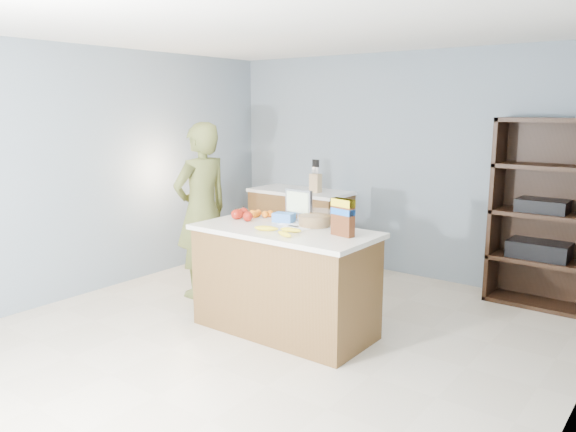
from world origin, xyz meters
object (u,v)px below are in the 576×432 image
Objects in this scene: counter_peninsula at (284,284)px; person at (202,210)px; shelving_unit at (543,217)px; tv at (299,203)px; cereal_box at (343,214)px.

person is at bearing 167.88° from counter_peninsula.
tv is (-1.64, -1.72, 0.19)m from shelving_unit.
counter_peninsula is 0.87× the size of shelving_unit.
person reaches higher than cereal_box.
tv is (-0.09, 0.33, 0.64)m from counter_peninsula.
tv is at bearing 105.96° from counter_peninsula.
person is at bearing 173.48° from cereal_box.
shelving_unit is at bearing 46.25° from tv.
shelving_unit is at bearing 62.70° from cereal_box.
counter_peninsula is 5.53× the size of tv.
counter_peninsula is 0.73m from tv.
tv reaches higher than counter_peninsula.
tv is at bearing 156.84° from cereal_box.
counter_peninsula is 0.84m from cereal_box.
counter_peninsula is at bearing -127.11° from shelving_unit.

